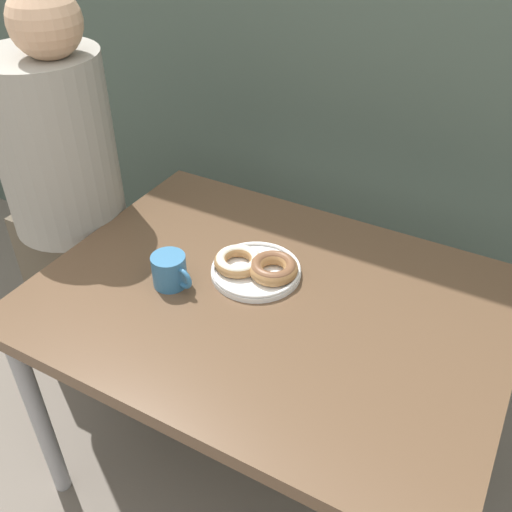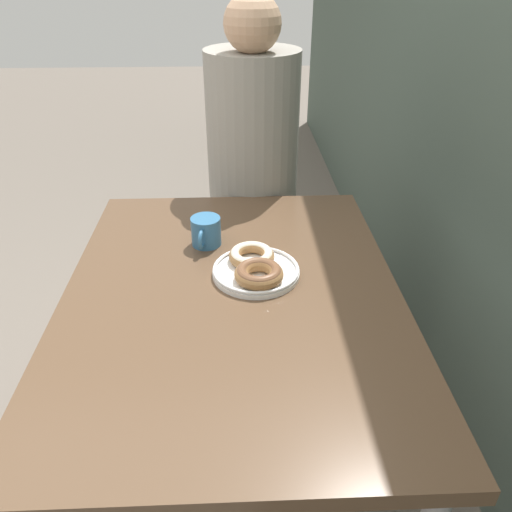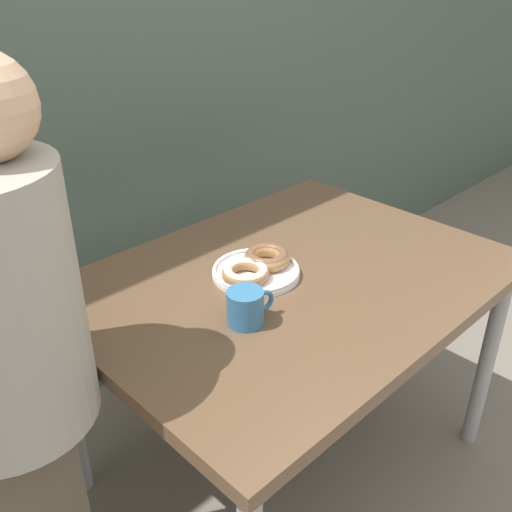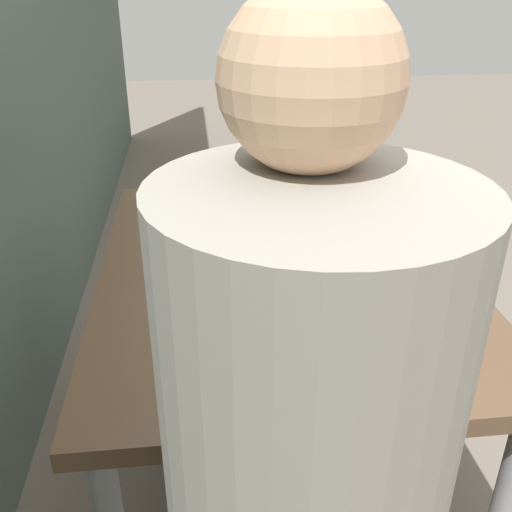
% 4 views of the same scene
% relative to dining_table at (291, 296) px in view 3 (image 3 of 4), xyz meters
% --- Properties ---
extents(wall_back, '(8.00, 0.05, 2.60)m').
position_rel_dining_table_xyz_m(wall_back, '(0.00, 0.78, 0.64)').
color(wall_back, '#47564C').
rests_on(wall_back, ground_plane).
extents(dining_table, '(1.18, 0.89, 0.73)m').
position_rel_dining_table_xyz_m(dining_table, '(0.00, 0.00, 0.00)').
color(dining_table, brown).
rests_on(dining_table, ground_plane).
extents(donut_plate, '(0.28, 0.24, 0.05)m').
position_rel_dining_table_xyz_m(donut_plate, '(-0.07, 0.06, 0.10)').
color(donut_plate, white).
rests_on(donut_plate, dining_table).
extents(coffee_mug, '(0.12, 0.09, 0.09)m').
position_rel_dining_table_xyz_m(coffee_mug, '(-0.25, -0.08, 0.12)').
color(coffee_mug, teal).
rests_on(coffee_mug, dining_table).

